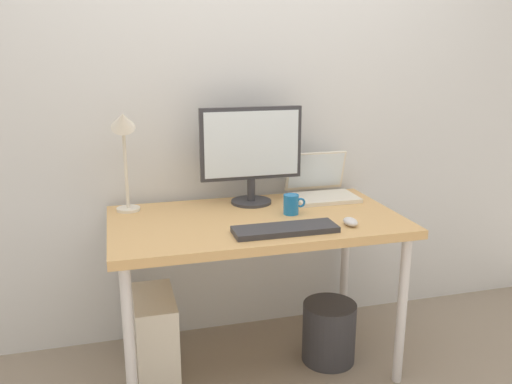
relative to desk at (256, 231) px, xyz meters
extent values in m
plane|color=gray|center=(0.00, 0.00, -0.69)|extent=(6.00, 6.00, 0.00)
cube|color=silver|center=(0.00, 0.43, 0.61)|extent=(4.40, 0.04, 2.60)
cube|color=tan|center=(0.00, 0.00, 0.05)|extent=(1.31, 0.73, 0.04)
cylinder|color=silver|center=(-0.60, -0.31, -0.33)|extent=(0.04, 0.04, 0.71)
cylinder|color=silver|center=(0.60, -0.31, -0.33)|extent=(0.04, 0.04, 0.71)
cylinder|color=silver|center=(-0.60, 0.31, -0.33)|extent=(0.04, 0.04, 0.71)
cylinder|color=silver|center=(0.60, 0.31, -0.33)|extent=(0.04, 0.04, 0.71)
cylinder|color=#333338|center=(0.04, 0.24, 0.07)|extent=(0.20, 0.20, 0.01)
cylinder|color=#333338|center=(0.04, 0.24, 0.14)|extent=(0.04, 0.04, 0.11)
cube|color=#333338|center=(0.04, 0.24, 0.37)|extent=(0.50, 0.03, 0.35)
cube|color=white|center=(0.04, 0.22, 0.37)|extent=(0.47, 0.01, 0.32)
cube|color=silver|center=(0.42, 0.20, 0.08)|extent=(0.32, 0.22, 0.02)
cube|color=silver|center=(0.42, 0.33, 0.19)|extent=(0.32, 0.06, 0.21)
cube|color=white|center=(0.42, 0.32, 0.19)|extent=(0.30, 0.05, 0.18)
cylinder|color=silver|center=(-0.56, 0.27, 0.07)|extent=(0.11, 0.11, 0.01)
cylinder|color=silver|center=(-0.56, 0.27, 0.28)|extent=(0.02, 0.02, 0.39)
cone|color=silver|center=(-0.56, 0.23, 0.50)|extent=(0.11, 0.14, 0.13)
cube|color=#333338|center=(0.07, -0.23, 0.08)|extent=(0.44, 0.14, 0.02)
ellipsoid|color=silver|center=(0.37, -0.22, 0.08)|extent=(0.06, 0.09, 0.03)
cylinder|color=#1E72BF|center=(0.17, 0.01, 0.11)|extent=(0.07, 0.07, 0.09)
torus|color=#1E72BF|center=(0.22, 0.01, 0.12)|extent=(0.05, 0.01, 0.05)
cube|color=silver|center=(-0.48, 0.00, -0.48)|extent=(0.18, 0.36, 0.42)
cylinder|color=#333338|center=(0.36, -0.06, -0.54)|extent=(0.26, 0.26, 0.30)
camera|label=1|loc=(-0.60, -2.21, 0.80)|focal=37.14mm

